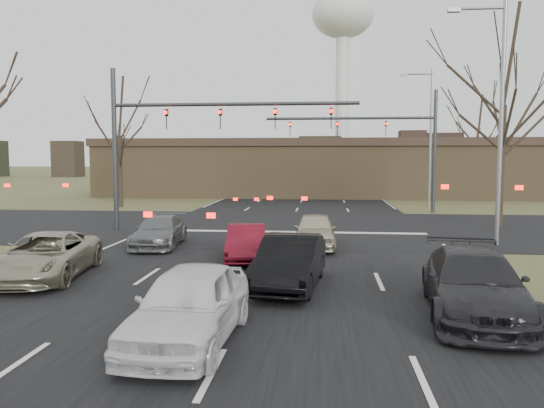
% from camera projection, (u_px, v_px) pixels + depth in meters
% --- Properties ---
extents(ground, '(360.00, 360.00, 0.00)m').
position_uv_depth(ground, '(246.00, 308.00, 12.92)').
color(ground, '#4D4D29').
rests_on(ground, ground).
extents(road_main, '(14.00, 300.00, 0.02)m').
position_uv_depth(road_main, '(311.00, 184.00, 72.39)').
color(road_main, black).
rests_on(road_main, ground).
extents(road_cross, '(200.00, 14.00, 0.02)m').
position_uv_depth(road_cross, '(288.00, 227.00, 27.79)').
color(road_cross, black).
rests_on(road_cross, ground).
extents(building, '(42.40, 10.40, 5.30)m').
position_uv_depth(building, '(326.00, 167.00, 50.15)').
color(building, olive).
rests_on(building, ground).
extents(water_tower, '(15.00, 15.00, 44.50)m').
position_uv_depth(water_tower, '(343.00, 25.00, 128.12)').
color(water_tower, silver).
rests_on(water_tower, ground).
extents(mast_arm_near, '(12.12, 0.24, 8.00)m').
position_uv_depth(mast_arm_near, '(179.00, 128.00, 25.87)').
color(mast_arm_near, '#383A3D').
rests_on(mast_arm_near, ground).
extents(mast_arm_far, '(11.12, 0.24, 8.00)m').
position_uv_depth(mast_arm_far, '(391.00, 136.00, 34.66)').
color(mast_arm_far, '#383A3D').
rests_on(mast_arm_far, ground).
extents(streetlight_right_near, '(2.34, 0.25, 10.00)m').
position_uv_depth(streetlight_right_near, '(497.00, 110.00, 21.47)').
color(streetlight_right_near, gray).
rests_on(streetlight_right_near, ground).
extents(streetlight_right_far, '(2.34, 0.25, 10.00)m').
position_uv_depth(streetlight_right_far, '(428.00, 130.00, 38.27)').
color(streetlight_right_far, gray).
rests_on(streetlight_right_far, ground).
extents(tree_right_near, '(6.90, 6.90, 11.50)m').
position_uv_depth(tree_right_near, '(506.00, 54.00, 26.91)').
color(tree_right_near, black).
rests_on(tree_right_near, ground).
extents(tree_left_far, '(5.70, 5.70, 9.50)m').
position_uv_depth(tree_left_far, '(119.00, 106.00, 38.32)').
color(tree_left_far, black).
rests_on(tree_left_far, ground).
extents(tree_right_far, '(5.40, 5.40, 9.00)m').
position_uv_depth(tree_right_far, '(478.00, 119.00, 45.52)').
color(tree_right_far, black).
rests_on(tree_right_far, ground).
extents(car_silver_suv, '(2.92, 5.18, 1.37)m').
position_uv_depth(car_silver_suv, '(45.00, 256.00, 15.99)').
color(car_silver_suv, '#9E9980').
rests_on(car_silver_suv, ground).
extents(car_white_sedan, '(2.02, 4.58, 1.53)m').
position_uv_depth(car_white_sedan, '(189.00, 305.00, 10.45)').
color(car_white_sedan, white).
rests_on(car_white_sedan, ground).
extents(car_black_hatch, '(2.00, 4.56, 1.46)m').
position_uv_depth(car_black_hatch, '(290.00, 262.00, 14.88)').
color(car_black_hatch, black).
rests_on(car_black_hatch, ground).
extents(car_charcoal_sedan, '(2.71, 5.41, 1.51)m').
position_uv_depth(car_charcoal_sedan, '(474.00, 284.00, 12.19)').
color(car_charcoal_sedan, black).
rests_on(car_charcoal_sedan, ground).
extents(car_grey_ahead, '(2.12, 4.46, 1.26)m').
position_uv_depth(car_grey_ahead, '(159.00, 231.00, 21.75)').
color(car_grey_ahead, slate).
rests_on(car_grey_ahead, ground).
extents(car_red_ahead, '(1.74, 3.93, 1.25)m').
position_uv_depth(car_red_ahead, '(247.00, 242.00, 18.89)').
color(car_red_ahead, maroon).
rests_on(car_red_ahead, ground).
extents(car_silver_ahead, '(1.66, 4.10, 1.39)m').
position_uv_depth(car_silver_ahead, '(315.00, 231.00, 21.45)').
color(car_silver_ahead, '#BAB396').
rests_on(car_silver_ahead, ground).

